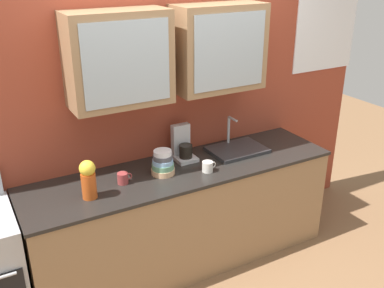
{
  "coord_description": "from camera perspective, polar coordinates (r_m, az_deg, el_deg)",
  "views": [
    {
      "loc": [
        -1.49,
        -2.82,
        2.47
      ],
      "look_at": [
        0.08,
        0.0,
        1.08
      ],
      "focal_mm": 41.69,
      "sensor_mm": 36.0,
      "label": 1
    }
  ],
  "objects": [
    {
      "name": "counter",
      "position": [
        3.78,
        -1.14,
        -9.19
      ],
      "size": [
        2.55,
        0.68,
        0.89
      ],
      "color": "#93704C",
      "rests_on": "ground_plane"
    },
    {
      "name": "vase",
      "position": [
        3.17,
        -13.13,
        -4.33
      ],
      "size": [
        0.11,
        0.11,
        0.29
      ],
      "color": "#BF4C19",
      "rests_on": "counter"
    },
    {
      "name": "coffee_maker",
      "position": [
        3.69,
        -1.18,
        -0.32
      ],
      "size": [
        0.17,
        0.2,
        0.29
      ],
      "color": "#B7B7BC",
      "rests_on": "counter"
    },
    {
      "name": "cup_near_sink",
      "position": [
        3.5,
        2.03,
        -2.9
      ],
      "size": [
        0.12,
        0.09,
        0.08
      ],
      "color": "silver",
      "rests_on": "counter"
    },
    {
      "name": "bowl_stack",
      "position": [
        3.45,
        -3.74,
        -2.49
      ],
      "size": [
        0.18,
        0.18,
        0.2
      ],
      "color": "#E0AD7F",
      "rests_on": "counter"
    },
    {
      "name": "back_wall_unit",
      "position": [
        3.65,
        -3.61,
        6.3
      ],
      "size": [
        4.18,
        0.44,
        2.58
      ],
      "color": "#993D28",
      "rests_on": "ground_plane"
    },
    {
      "name": "sink_faucet",
      "position": [
        3.88,
        5.76,
        -0.63
      ],
      "size": [
        0.48,
        0.35,
        0.28
      ],
      "color": "#2D2D30",
      "rests_on": "counter"
    },
    {
      "name": "cup_near_bowls",
      "position": [
        3.36,
        -8.84,
        -4.32
      ],
      "size": [
        0.11,
        0.08,
        0.08
      ],
      "color": "#993838",
      "rests_on": "counter"
    },
    {
      "name": "ground_plane",
      "position": [
        4.03,
        -1.08,
        -14.51
      ],
      "size": [
        10.0,
        10.0,
        0.0
      ],
      "primitive_type": "plane",
      "color": "brown"
    }
  ]
}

